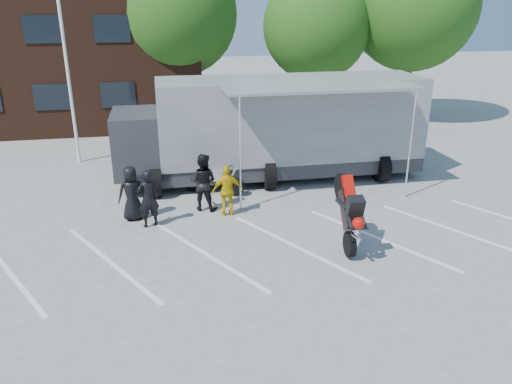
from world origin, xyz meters
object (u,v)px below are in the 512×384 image
object	(u,v)px
tree_mid	(316,27)
tree_left	(176,14)
spectator_hivis	(227,191)
tree_right	(414,7)
spectator_leather_c	(203,182)
parked_motorcycle	(215,193)
transporter_truck	(276,177)
flagpole	(70,33)
spectator_leather_a	(132,193)
spectator_leather_b	(148,199)
stunt_bike_rider	(340,244)

from	to	relation	value
tree_mid	tree_left	bearing A→B (deg)	171.87
tree_mid	spectator_hivis	bearing A→B (deg)	-118.50
tree_right	spectator_leather_c	size ratio (longest dim) A/B	5.01
parked_motorcycle	spectator_leather_c	size ratio (longest dim) A/B	1.20
tree_right	tree_left	bearing A→B (deg)	172.87
tree_mid	transporter_truck	size ratio (longest dim) A/B	0.67
transporter_truck	spectator_hivis	xyz separation A→B (m)	(-2.26, -3.12, 0.79)
tree_left	transporter_truck	bearing A→B (deg)	-72.49
flagpole	spectator_leather_a	distance (m)	7.90
transporter_truck	spectator_leather_b	bearing A→B (deg)	-142.94
flagpole	spectator_hivis	world-z (taller)	flagpole
stunt_bike_rider	parked_motorcycle	bearing A→B (deg)	126.28
flagpole	tree_mid	distance (m)	12.31
spectator_leather_b	tree_right	bearing A→B (deg)	-158.85
tree_right	spectator_hivis	bearing A→B (deg)	-135.54
tree_mid	spectator_leather_b	size ratio (longest dim) A/B	4.47
transporter_truck	spectator_hivis	bearing A→B (deg)	-125.88
tree_mid	tree_right	distance (m)	5.11
tree_right	spectator_hivis	xyz separation A→B (m)	(-11.28, -11.07, -5.08)
tree_left	parked_motorcycle	size ratio (longest dim) A/B	3.96
flagpole	stunt_bike_rider	xyz separation A→B (m)	(7.67, -9.14, -5.05)
spectator_leather_c	parked_motorcycle	bearing A→B (deg)	-86.06
spectator_hivis	transporter_truck	bearing A→B (deg)	-127.48
transporter_truck	parked_motorcycle	xyz separation A→B (m)	(-2.46, -1.21, 0.00)
tree_left	spectator_hivis	world-z (taller)	tree_left
parked_motorcycle	spectator_leather_a	size ratio (longest dim) A/B	1.31
transporter_truck	spectator_hivis	distance (m)	3.94
flagpole	spectator_leather_b	distance (m)	8.51
stunt_bike_rider	transporter_truck	bearing A→B (deg)	97.86
stunt_bike_rider	spectator_leather_a	bearing A→B (deg)	156.43
parked_motorcycle	spectator_hivis	xyz separation A→B (m)	(0.20, -1.91, 0.79)
tree_left	spectator_leather_a	world-z (taller)	tree_left
flagpole	spectator_leather_a	xyz separation A→B (m)	(2.13, -6.32, -4.22)
flagpole	tree_right	xyz separation A→B (m)	(16.24, 4.50, 0.82)
parked_motorcycle	spectator_leather_b	xyz separation A→B (m)	(-2.16, -2.27, 0.86)
stunt_bike_rider	spectator_leather_b	xyz separation A→B (m)	(-5.06, 2.22, 0.86)
tree_mid	stunt_bike_rider	distance (m)	15.40
flagpole	spectator_hivis	xyz separation A→B (m)	(4.96, -6.57, -4.26)
parked_motorcycle	stunt_bike_rider	world-z (taller)	stunt_bike_rider
tree_right	spectator_leather_a	size ratio (longest dim) A/B	5.48
tree_left	spectator_leather_b	xyz separation A→B (m)	(-1.63, -12.93, -4.71)
tree_right	parked_motorcycle	bearing A→B (deg)	-141.41
spectator_leather_c	stunt_bike_rider	bearing A→B (deg)	161.16
stunt_bike_rider	spectator_leather_a	xyz separation A→B (m)	(-5.54, 2.82, 0.83)
tree_left	spectator_leather_c	xyz separation A→B (m)	(0.04, -11.97, -4.66)
parked_motorcycle	spectator_leather_a	world-z (taller)	spectator_leather_a
flagpole	transporter_truck	world-z (taller)	flagpole
transporter_truck	spectator_leather_b	xyz separation A→B (m)	(-4.61, -3.48, 0.86)
tree_left	spectator_leather_b	distance (m)	13.85
parked_motorcycle	tree_mid	bearing A→B (deg)	-6.08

